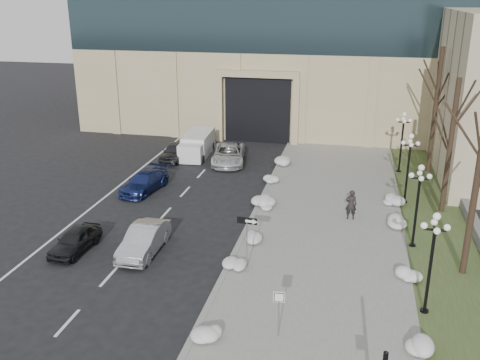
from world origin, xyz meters
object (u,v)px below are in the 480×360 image
(car_d, at_px, (229,154))
(lamppost_a, at_px, (432,250))
(car_b, at_px, (144,240))
(lamppost_c, at_px, (409,159))
(lamppost_b, at_px, (418,195))
(lamppost_d, at_px, (402,134))
(car_c, at_px, (144,182))
(one_way_sign, at_px, (250,227))
(car_a, at_px, (75,240))
(keep_sign, at_px, (279,305))
(car_e, at_px, (175,152))
(box_truck, at_px, (197,145))
(pedestrian, at_px, (351,205))

(car_d, height_order, lamppost_a, lamppost_a)
(car_b, bearing_deg, lamppost_c, 35.48)
(lamppost_b, bearing_deg, lamppost_d, 90.00)
(car_c, xyz_separation_m, one_way_sign, (9.45, -9.38, 1.66))
(car_a, distance_m, keep_sign, 12.97)
(lamppost_a, bearing_deg, keep_sign, -152.17)
(lamppost_a, relative_size, lamppost_d, 1.00)
(car_e, distance_m, lamppost_c, 19.04)
(car_d, xyz_separation_m, lamppost_b, (13.37, -12.54, 2.32))
(car_e, xyz_separation_m, one_way_sign, (9.75, -16.82, 1.63))
(car_e, height_order, box_truck, box_truck)
(box_truck, distance_m, keep_sign, 26.05)
(car_e, height_order, lamppost_c, lamppost_c)
(car_c, bearing_deg, car_a, -81.72)
(lamppost_b, bearing_deg, box_truck, 139.39)
(one_way_sign, height_order, lamppost_c, lamppost_c)
(keep_sign, bearing_deg, car_e, 112.54)
(car_c, xyz_separation_m, pedestrian, (14.20, -2.07, 0.38))
(pedestrian, xyz_separation_m, box_truck, (-13.11, 11.19, -0.16))
(lamppost_b, bearing_deg, keep_sign, -121.65)
(box_truck, relative_size, lamppost_a, 1.23)
(car_a, bearing_deg, one_way_sign, 3.35)
(car_b, bearing_deg, car_d, 87.04)
(car_d, height_order, lamppost_c, lamppost_c)
(pedestrian, xyz_separation_m, lamppost_c, (3.41, 3.53, 2.02))
(box_truck, bearing_deg, lamppost_a, -54.88)
(car_d, distance_m, lamppost_c, 14.86)
(car_a, bearing_deg, car_e, 93.80)
(car_b, bearing_deg, lamppost_a, -11.72)
(car_c, distance_m, box_truck, 9.19)
(car_a, height_order, one_way_sign, one_way_sign)
(lamppost_c, bearing_deg, lamppost_b, -90.00)
(lamppost_a, distance_m, lamppost_b, 6.50)
(pedestrian, relative_size, lamppost_d, 0.39)
(car_e, xyz_separation_m, lamppost_d, (17.92, 0.51, 2.36))
(lamppost_d, bearing_deg, car_c, -155.69)
(lamppost_c, bearing_deg, box_truck, 155.12)
(car_b, distance_m, keep_sign, 10.08)
(pedestrian, relative_size, box_truck, 0.32)
(car_d, distance_m, pedestrian, 13.81)
(car_a, xyz_separation_m, box_truck, (1.22, 18.52, 0.26))
(lamppost_d, bearing_deg, car_e, -178.37)
(car_b, xyz_separation_m, lamppost_c, (14.06, 10.23, 2.33))
(car_a, height_order, car_b, car_b)
(car_d, relative_size, lamppost_c, 1.13)
(pedestrian, bearing_deg, one_way_sign, 49.08)
(car_b, bearing_deg, pedestrian, 31.62)
(car_a, bearing_deg, lamppost_d, 47.58)
(one_way_sign, bearing_deg, lamppost_c, 57.01)
(car_c, relative_size, one_way_sign, 1.64)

